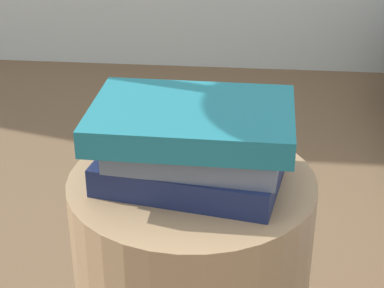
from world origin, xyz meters
TOP-DOWN VIEW (x-y plane):
  - book_navy at (0.00, -0.00)m, footprint 0.29×0.22m
  - book_slate at (0.01, -0.00)m, footprint 0.26×0.20m
  - book_teal at (0.00, 0.00)m, footprint 0.29×0.20m

SIDE VIEW (x-z plane):
  - book_navy at x=0.00m, z-range 0.55..0.59m
  - book_slate at x=0.01m, z-range 0.59..0.63m
  - book_teal at x=0.00m, z-range 0.63..0.67m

